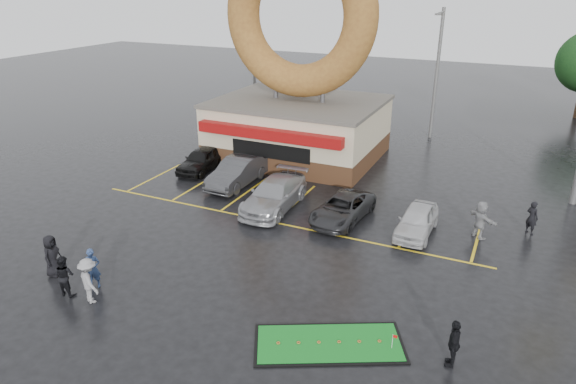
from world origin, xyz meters
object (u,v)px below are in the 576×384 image
at_px(donut_shop, 299,88).
at_px(streetlight_mid, 437,71).
at_px(person_cameraman, 454,343).
at_px(putting_green, 329,343).
at_px(car_grey, 343,208).
at_px(car_silver, 274,194).
at_px(person_blue, 93,268).
at_px(car_dgrey, 237,172).
at_px(dumpster, 226,144).
at_px(car_white, 417,220).
at_px(car_black, 202,160).
at_px(streetlight_left, 253,61).

relative_size(donut_shop, streetlight_mid, 1.50).
xyz_separation_m(streetlight_mid, person_cameraman, (5.19, -23.98, -3.99)).
bearing_deg(putting_green, car_grey, 106.89).
relative_size(car_silver, person_blue, 3.21).
height_order(streetlight_mid, car_silver, streetlight_mid).
bearing_deg(car_dgrey, car_silver, -29.95).
bearing_deg(dumpster, person_blue, -82.71).
relative_size(streetlight_mid, car_dgrey, 1.95).
relative_size(car_grey, putting_green, 0.83).
distance_m(car_dgrey, person_blue, 11.28).
relative_size(car_white, putting_green, 0.72).
relative_size(donut_shop, car_silver, 2.66).
bearing_deg(streetlight_mid, person_cameraman, -77.79).
bearing_deg(car_black, putting_green, -46.43).
distance_m(car_grey, person_cameraman, 10.31).
distance_m(streetlight_mid, dumpster, 15.49).
height_order(car_black, car_grey, car_black).
height_order(streetlight_left, car_silver, streetlight_left).
xyz_separation_m(streetlight_left, car_black, (2.85, -11.92, -4.09)).
height_order(streetlight_mid, person_cameraman, streetlight_mid).
bearing_deg(dumpster, car_dgrey, -58.83).
height_order(car_black, car_white, car_black).
distance_m(person_blue, person_cameraman, 12.90).
xyz_separation_m(car_grey, person_cameraman, (6.34, -8.13, 0.19)).
distance_m(car_grey, person_blue, 11.48).
bearing_deg(donut_shop, car_silver, -74.21).
distance_m(car_black, car_dgrey, 3.33).
xyz_separation_m(car_dgrey, car_silver, (3.29, -1.95, -0.02)).
relative_size(streetlight_left, putting_green, 1.75).
height_order(car_grey, person_cameraman, person_cameraman).
height_order(car_silver, putting_green, car_silver).
bearing_deg(car_silver, streetlight_left, 119.91).
height_order(car_grey, putting_green, car_grey).
bearing_deg(car_white, streetlight_left, 138.71).
height_order(streetlight_left, car_white, streetlight_left).
relative_size(car_dgrey, putting_green, 0.90).
bearing_deg(car_dgrey, dumpster, 128.29).
relative_size(car_dgrey, car_silver, 0.91).
bearing_deg(dumpster, person_cameraman, -47.35).
xyz_separation_m(person_blue, dumpster, (-3.86, 15.79, -0.14)).
distance_m(car_white, person_blue, 13.83).
height_order(car_silver, dumpster, car_silver).
bearing_deg(person_cameraman, streetlight_left, -142.27).
bearing_deg(donut_shop, car_black, -129.86).
distance_m(donut_shop, dumpster, 6.11).
bearing_deg(car_silver, donut_shop, 103.95).
bearing_deg(person_blue, car_silver, 41.69).
relative_size(streetlight_left, car_white, 2.42).
relative_size(streetlight_left, car_dgrey, 1.95).
distance_m(streetlight_left, person_blue, 25.44).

